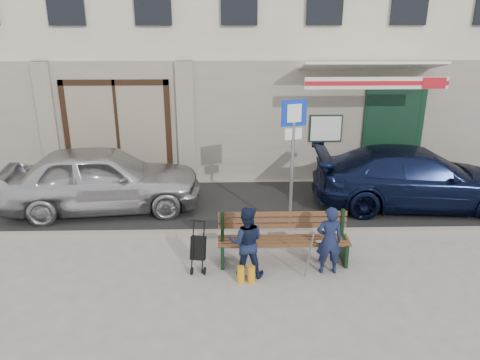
{
  "coord_description": "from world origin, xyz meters",
  "views": [
    {
      "loc": [
        -0.29,
        -7.21,
        4.41
      ],
      "look_at": [
        -0.06,
        1.6,
        1.2
      ],
      "focal_mm": 35.0,
      "sensor_mm": 36.0,
      "label": 1
    }
  ],
  "objects_px": {
    "car_navy": "(416,178)",
    "parking_sign": "(293,145)",
    "car_silver": "(103,179)",
    "woman": "(246,242)",
    "stroller": "(198,249)",
    "bench": "(281,240)",
    "man": "(329,240)"
  },
  "relations": [
    {
      "from": "car_navy",
      "to": "parking_sign",
      "type": "bearing_deg",
      "value": 116.01
    },
    {
      "from": "car_silver",
      "to": "parking_sign",
      "type": "bearing_deg",
      "value": -113.17
    },
    {
      "from": "car_navy",
      "to": "woman",
      "type": "height_order",
      "value": "car_navy"
    },
    {
      "from": "parking_sign",
      "to": "stroller",
      "type": "distance_m",
      "value": 2.79
    },
    {
      "from": "stroller",
      "to": "car_silver",
      "type": "bearing_deg",
      "value": 141.41
    },
    {
      "from": "car_navy",
      "to": "stroller",
      "type": "distance_m",
      "value": 5.72
    },
    {
      "from": "parking_sign",
      "to": "woman",
      "type": "distance_m",
      "value": 2.32
    },
    {
      "from": "bench",
      "to": "stroller",
      "type": "relative_size",
      "value": 2.63
    },
    {
      "from": "man",
      "to": "parking_sign",
      "type": "bearing_deg",
      "value": -74.84
    },
    {
      "from": "parking_sign",
      "to": "car_navy",
      "type": "bearing_deg",
      "value": 8.36
    },
    {
      "from": "parking_sign",
      "to": "man",
      "type": "relative_size",
      "value": 2.22
    },
    {
      "from": "man",
      "to": "stroller",
      "type": "distance_m",
      "value": 2.32
    },
    {
      "from": "car_navy",
      "to": "woman",
      "type": "distance_m",
      "value": 5.11
    },
    {
      "from": "car_silver",
      "to": "car_navy",
      "type": "relative_size",
      "value": 0.93
    },
    {
      "from": "car_navy",
      "to": "man",
      "type": "bearing_deg",
      "value": 141.11
    },
    {
      "from": "woman",
      "to": "stroller",
      "type": "distance_m",
      "value": 0.91
    },
    {
      "from": "woman",
      "to": "stroller",
      "type": "height_order",
      "value": "woman"
    },
    {
      "from": "parking_sign",
      "to": "man",
      "type": "height_order",
      "value": "parking_sign"
    },
    {
      "from": "parking_sign",
      "to": "stroller",
      "type": "xyz_separation_m",
      "value": [
        -1.83,
        -1.49,
        -1.49
      ]
    },
    {
      "from": "car_silver",
      "to": "man",
      "type": "distance_m",
      "value": 5.5
    },
    {
      "from": "car_silver",
      "to": "car_navy",
      "type": "height_order",
      "value": "car_silver"
    },
    {
      "from": "bench",
      "to": "woman",
      "type": "relative_size",
      "value": 1.86
    },
    {
      "from": "bench",
      "to": "woman",
      "type": "height_order",
      "value": "woman"
    },
    {
      "from": "car_silver",
      "to": "stroller",
      "type": "height_order",
      "value": "car_silver"
    },
    {
      "from": "bench",
      "to": "stroller",
      "type": "bearing_deg",
      "value": -171.89
    },
    {
      "from": "stroller",
      "to": "bench",
      "type": "bearing_deg",
      "value": 19.31
    },
    {
      "from": "bench",
      "to": "man",
      "type": "relative_size",
      "value": 1.9
    },
    {
      "from": "car_silver",
      "to": "car_navy",
      "type": "xyz_separation_m",
      "value": [
        7.32,
        0.04,
        -0.06
      ]
    },
    {
      "from": "bench",
      "to": "car_silver",
      "type": "bearing_deg",
      "value": 146.34
    },
    {
      "from": "bench",
      "to": "stroller",
      "type": "xyz_separation_m",
      "value": [
        -1.5,
        -0.21,
        -0.05
      ]
    },
    {
      "from": "man",
      "to": "stroller",
      "type": "xyz_separation_m",
      "value": [
        -2.3,
        0.16,
        -0.23
      ]
    },
    {
      "from": "parking_sign",
      "to": "woman",
      "type": "bearing_deg",
      "value": -134.8
    }
  ]
}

